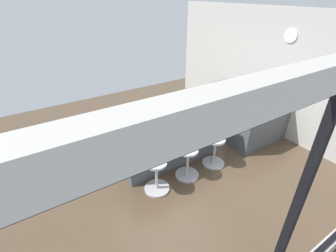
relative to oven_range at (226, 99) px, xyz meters
name	(u,v)px	position (x,y,z in m)	size (l,w,h in m)	color
ground_plane	(168,153)	(2.35, 0.73, -0.45)	(7.77, 7.77, 0.00)	brown
window_panel_rear	(334,205)	(2.35, 3.71, 0.77)	(5.40, 0.12, 2.75)	beige
interior_partition_left	(263,70)	(-0.35, 0.73, 0.93)	(0.15, 5.97, 2.75)	beige
sink_cabinet	(270,118)	(0.00, 1.40, 0.02)	(2.09, 0.60, 1.20)	#4C5156
oven_range	(226,99)	(0.00, 0.00, 0.00)	(0.60, 0.61, 0.89)	#38383D
kitchen_island	(165,137)	(2.43, 0.75, 0.00)	(2.07, 1.16, 0.88)	#4C5156
stool_by_window	(214,152)	(1.77, 1.51, -0.17)	(0.44, 0.44, 0.59)	#B7B7BC
stool_middle	(188,164)	(2.43, 1.51, -0.17)	(0.44, 0.44, 0.59)	#B7B7BC
stool_near_camera	(157,177)	(3.08, 1.51, -0.17)	(0.44, 0.44, 0.59)	#B7B7BC
cutting_board	(179,114)	(2.10, 0.76, 0.45)	(0.36, 0.24, 0.02)	olive
apple_red	(180,113)	(2.12, 0.82, 0.49)	(0.07, 0.07, 0.07)	red
apple_green	(178,111)	(2.11, 0.72, 0.50)	(0.08, 0.08, 0.08)	#609E2D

